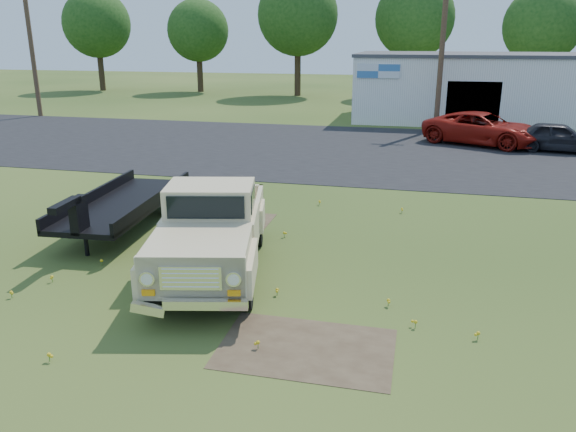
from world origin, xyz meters
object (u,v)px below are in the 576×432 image
object	(u,v)px
red_pickup	(482,129)
flatbed_trailer	(124,200)
dark_sedan	(558,137)
vintage_pickup_truck	(212,229)

from	to	relation	value
red_pickup	flatbed_trailer	bearing A→B (deg)	169.09
flatbed_trailer	red_pickup	world-z (taller)	flatbed_trailer
red_pickup	dark_sedan	size ratio (longest dim) A/B	1.42
flatbed_trailer	dark_sedan	xyz separation A→B (m)	(14.19, 14.54, -0.12)
vintage_pickup_truck	dark_sedan	xyz separation A→B (m)	(10.64, 17.00, -0.37)
flatbed_trailer	dark_sedan	world-z (taller)	flatbed_trailer
vintage_pickup_truck	red_pickup	distance (m)	19.51
flatbed_trailer	dark_sedan	distance (m)	20.31
flatbed_trailer	vintage_pickup_truck	bearing A→B (deg)	-38.78
vintage_pickup_truck	flatbed_trailer	xyz separation A→B (m)	(-3.54, 2.46, -0.25)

